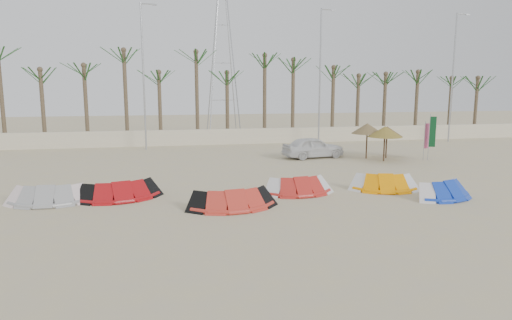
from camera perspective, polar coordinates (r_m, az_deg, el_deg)
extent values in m
plane|color=tan|center=(17.38, 3.77, -7.47)|extent=(120.00, 120.00, 0.00)
cube|color=beige|center=(38.56, -4.50, 2.92)|extent=(60.00, 0.30, 1.30)
cylinder|color=brown|center=(40.79, -24.86, 6.10)|extent=(0.32, 0.32, 6.50)
ellipsoid|color=#194719|center=(40.78, -25.18, 10.65)|extent=(4.00, 4.00, 2.40)
cylinder|color=brown|center=(39.61, -10.59, 6.73)|extent=(0.32, 0.32, 6.50)
ellipsoid|color=#194719|center=(39.59, -10.74, 11.44)|extent=(4.00, 4.00, 2.40)
cylinder|color=brown|center=(40.91, 3.66, 6.96)|extent=(0.32, 0.32, 6.50)
ellipsoid|color=#194719|center=(40.90, 3.70, 11.51)|extent=(4.00, 4.00, 2.40)
cylinder|color=brown|center=(44.48, 16.32, 6.80)|extent=(0.32, 0.32, 6.50)
ellipsoid|color=#194719|center=(44.47, 16.52, 10.99)|extent=(4.00, 4.00, 2.40)
cylinder|color=brown|center=(48.65, 24.79, 6.52)|extent=(0.32, 0.32, 6.50)
ellipsoid|color=#194719|center=(48.63, 25.06, 10.34)|extent=(4.00, 4.00, 2.40)
cylinder|color=#A5A8AD|center=(36.11, -13.88, 9.94)|extent=(0.14, 0.14, 11.00)
cylinder|color=#A5A8AD|center=(36.56, -13.41, 18.46)|extent=(1.00, 0.08, 0.08)
cube|color=#A5A8AD|center=(36.53, -12.58, 18.41)|extent=(0.35, 0.14, 0.10)
cylinder|color=#A5A8AD|center=(38.09, 7.99, 10.08)|extent=(0.14, 0.14, 11.00)
cylinder|color=#A5A8AD|center=(38.69, 8.92, 18.08)|extent=(1.00, 0.08, 0.08)
cube|color=#A5A8AD|center=(38.85, 9.65, 17.96)|extent=(0.35, 0.14, 0.10)
cylinder|color=#A5A8AD|center=(43.46, 23.35, 9.33)|extent=(0.14, 0.14, 11.00)
cylinder|color=#A5A8AD|center=(44.12, 24.39, 16.30)|extent=(1.00, 0.08, 0.08)
cube|color=#A5A8AD|center=(44.40, 24.94, 16.15)|extent=(0.35, 0.14, 0.10)
cylinder|color=gray|center=(21.44, -24.52, -4.76)|extent=(3.07, 0.25, 0.20)
cube|color=silver|center=(21.88, -28.01, -4.34)|extent=(0.62, 1.11, 0.40)
cube|color=silver|center=(21.22, -20.85, -4.25)|extent=(0.62, 1.11, 0.40)
cylinder|color=#A40E12|center=(21.17, -16.59, -4.46)|extent=(3.25, 1.14, 0.20)
cube|color=black|center=(21.44, -20.58, -4.09)|extent=(0.89, 1.23, 0.40)
cube|color=black|center=(21.13, -12.53, -3.89)|extent=(0.89, 1.23, 0.40)
cylinder|color=red|center=(18.86, -2.92, -5.77)|extent=(3.37, 0.64, 0.20)
cube|color=black|center=(18.78, -7.58, -5.44)|extent=(0.74, 1.17, 0.40)
cube|color=black|center=(19.18, 1.55, -5.04)|extent=(0.74, 1.17, 0.40)
cylinder|color=red|center=(21.29, 5.43, -4.02)|extent=(2.92, 0.46, 0.20)
cube|color=silver|center=(21.03, 1.92, -3.73)|extent=(0.70, 1.15, 0.40)
cube|color=silver|center=(21.75, 8.69, -3.39)|extent=(0.70, 1.15, 0.40)
cylinder|color=#FF9100|center=(22.73, 15.74, -3.47)|extent=(2.83, 0.92, 0.20)
cube|color=silver|center=(22.24, 12.66, -3.23)|extent=(0.86, 1.22, 0.40)
cube|color=silver|center=(23.38, 18.48, -2.87)|extent=(0.86, 1.22, 0.40)
cylinder|color=#153ABA|center=(22.09, 22.63, -4.23)|extent=(2.61, 1.03, 0.20)
cube|color=silver|center=(21.50, 19.81, -4.01)|extent=(0.91, 1.23, 0.40)
cube|color=silver|center=(22.82, 25.05, -3.59)|extent=(0.91, 1.23, 0.40)
cylinder|color=#4C331E|center=(32.02, 13.67, 2.24)|extent=(0.10, 0.10, 2.32)
cone|color=olive|center=(31.92, 13.74, 3.86)|extent=(2.16, 2.16, 0.70)
cylinder|color=#4C331E|center=(31.21, 15.74, 1.87)|extent=(0.10, 0.10, 2.21)
cone|color=olive|center=(31.11, 15.81, 3.44)|extent=(2.24, 2.24, 0.70)
cylinder|color=#4C331E|center=(32.63, 16.00, 2.07)|extent=(0.10, 0.10, 2.09)
cone|color=brown|center=(32.54, 16.06, 3.45)|extent=(2.15, 2.15, 0.70)
cylinder|color=#A5A8AD|center=(32.58, 20.28, 2.28)|extent=(0.04, 0.04, 2.59)
cube|color=#D64E83|center=(32.66, 20.65, 2.83)|extent=(0.41, 0.13, 1.68)
cylinder|color=#A5A8AD|center=(32.38, 20.81, 2.66)|extent=(0.04, 0.04, 3.10)
cube|color=#0A381A|center=(32.46, 21.18, 3.32)|extent=(0.41, 0.11, 2.01)
imported|color=silver|center=(31.73, 7.15, 1.59)|extent=(4.49, 2.39, 1.45)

